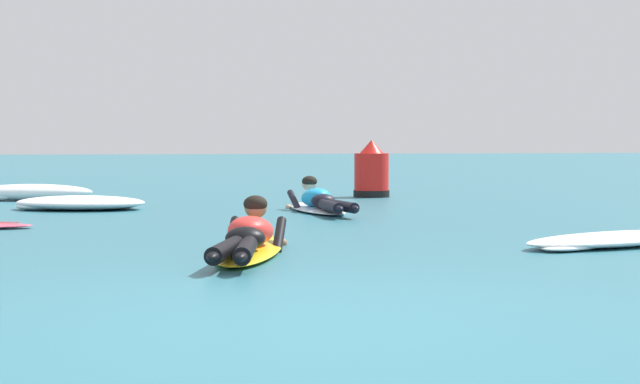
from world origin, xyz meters
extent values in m
plane|color=#2D6B7A|center=(0.00, 10.00, 0.00)|extent=(120.00, 120.00, 0.00)
ellipsoid|color=yellow|center=(0.18, 3.13, 0.04)|extent=(1.12, 2.40, 0.07)
ellipsoid|color=yellow|center=(0.48, 4.21, 0.05)|extent=(0.23, 0.24, 0.06)
ellipsoid|color=red|center=(0.19, 3.17, 0.20)|extent=(0.56, 0.74, 0.35)
ellipsoid|color=black|center=(0.09, 2.80, 0.17)|extent=(0.40, 0.36, 0.20)
cylinder|color=black|center=(-0.14, 2.25, 0.14)|extent=(0.42, 0.89, 0.14)
ellipsoid|color=black|center=(-0.29, 1.83, 0.14)|extent=(0.15, 0.24, 0.08)
cylinder|color=black|center=(0.01, 2.21, 0.14)|extent=(0.32, 0.90, 0.14)
ellipsoid|color=black|center=(-0.08, 1.77, 0.14)|extent=(0.15, 0.24, 0.08)
cylinder|color=black|center=(0.08, 3.58, 0.12)|extent=(0.24, 0.57, 0.33)
sphere|color=#8C6647|center=(0.17, 3.94, 0.02)|extent=(0.09, 0.09, 0.09)
cylinder|color=black|center=(0.50, 3.45, 0.12)|extent=(0.24, 0.57, 0.33)
sphere|color=#8C6647|center=(0.59, 3.79, 0.02)|extent=(0.09, 0.09, 0.09)
sphere|color=#8C6647|center=(0.29, 3.55, 0.38)|extent=(0.21, 0.21, 0.21)
ellipsoid|color=black|center=(0.29, 3.53, 0.41)|extent=(0.27, 0.25, 0.16)
ellipsoid|color=silver|center=(1.84, 7.97, 0.04)|extent=(0.67, 2.05, 0.07)
ellipsoid|color=silver|center=(1.78, 8.93, 0.05)|extent=(0.21, 0.21, 0.06)
ellipsoid|color=#1E9EDB|center=(1.84, 8.02, 0.20)|extent=(0.44, 0.64, 0.34)
ellipsoid|color=black|center=(1.86, 7.66, 0.17)|extent=(0.36, 0.30, 0.20)
cylinder|color=black|center=(1.82, 7.06, 0.14)|extent=(0.14, 0.90, 0.14)
ellipsoid|color=black|center=(1.82, 6.61, 0.14)|extent=(0.11, 0.23, 0.08)
cylinder|color=black|center=(1.98, 7.07, 0.14)|extent=(0.25, 0.91, 0.14)
ellipsoid|color=black|center=(2.03, 6.62, 0.14)|extent=(0.11, 0.23, 0.08)
cylinder|color=black|center=(1.60, 8.35, 0.12)|extent=(0.12, 0.58, 0.33)
sphere|color=tan|center=(1.57, 8.73, 0.02)|extent=(0.09, 0.09, 0.09)
cylinder|color=black|center=(2.04, 8.36, 0.12)|extent=(0.12, 0.58, 0.33)
sphere|color=tan|center=(2.02, 8.71, 0.02)|extent=(0.09, 0.09, 0.09)
sphere|color=tan|center=(1.81, 8.39, 0.38)|extent=(0.21, 0.21, 0.21)
ellipsoid|color=black|center=(1.82, 8.37, 0.41)|extent=(0.23, 0.21, 0.16)
ellipsoid|color=white|center=(-1.40, 9.18, 0.10)|extent=(2.16, 1.71, 0.20)
ellipsoid|color=white|center=(-0.90, 9.20, 0.07)|extent=(0.89, 0.86, 0.14)
ellipsoid|color=white|center=(-1.97, 9.25, 0.06)|extent=(0.84, 0.78, 0.11)
ellipsoid|color=white|center=(3.70, 3.07, 0.06)|extent=(2.35, 1.34, 0.13)
ellipsoid|color=white|center=(3.08, 2.80, 0.03)|extent=(0.88, 0.69, 0.07)
ellipsoid|color=white|center=(-2.25, 11.54, 0.14)|extent=(2.09, 0.87, 0.28)
ellipsoid|color=white|center=(-1.74, 11.54, 0.10)|extent=(0.78, 0.48, 0.19)
cylinder|color=red|center=(3.57, 11.35, 0.39)|extent=(0.61, 0.61, 0.77)
cone|color=red|center=(3.57, 11.35, 0.89)|extent=(0.43, 0.43, 0.24)
cylinder|color=black|center=(3.57, 11.35, 0.06)|extent=(0.64, 0.64, 0.12)
camera|label=1|loc=(-1.06, -5.29, 0.98)|focal=54.78mm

